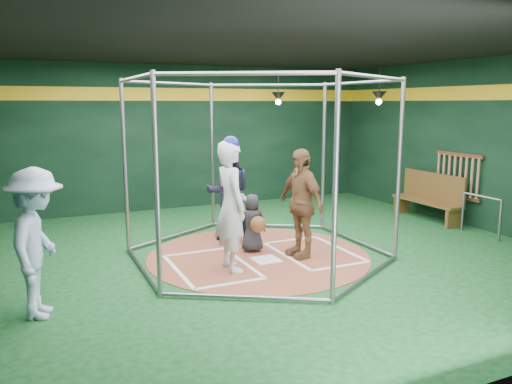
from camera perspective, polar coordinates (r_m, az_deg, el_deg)
name	(u,v)px	position (r m, az deg, el deg)	size (l,w,h in m)	color
room_shell	(258,154)	(8.31, 0.26, 4.34)	(10.10, 9.10, 3.53)	#0D3A17
clay_disc	(258,255)	(8.65, 0.28, -7.26)	(3.80, 3.80, 0.01)	brown
home_plate	(266,260)	(8.39, 1.14, -7.73)	(0.43, 0.43, 0.01)	white
batter_box_left	(211,266)	(8.09, -5.15, -8.47)	(1.17, 1.77, 0.01)	white
batter_box_right	(313,252)	(8.87, 6.58, -6.82)	(1.17, 1.77, 0.01)	white
batting_cage	(258,169)	(8.33, 0.29, 2.60)	(4.05, 4.67, 3.00)	gray
bat_rack	(457,175)	(11.63, 22.02, 1.76)	(0.07, 1.25, 0.98)	brown
pendant_lamp_near	(278,97)	(12.46, 2.57, 10.80)	(0.34, 0.34, 0.90)	black
pendant_lamp_far	(379,97)	(12.08, 13.88, 10.54)	(0.34, 0.34, 0.90)	black
batter_figure	(231,205)	(7.69, -2.85, -1.47)	(0.49, 0.74, 2.09)	silver
visitor_leopard	(301,203)	(8.42, 5.13, -1.28)	(1.08, 0.45, 1.84)	#A27445
catcher_figure	(253,223)	(8.73, -0.37, -3.56)	(0.56, 0.61, 1.02)	black
umpire	(229,192)	(9.43, -3.12, -0.04)	(0.89, 0.69, 1.83)	black
bystander_blue	(37,243)	(6.60, -23.75, -5.40)	(1.19, 0.69, 1.85)	#A9C0E0
dugout_bench	(430,196)	(11.82, 19.23, -0.43)	(0.42, 1.82, 1.06)	brown
steel_railing	(481,209)	(10.77, 24.33, -1.78)	(0.05, 0.94, 0.81)	gray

